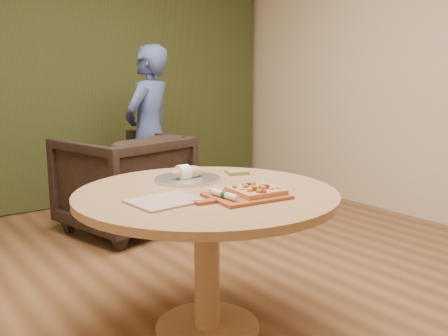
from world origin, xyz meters
TOP-DOWN VIEW (x-y plane):
  - room_shell at (0.00, 0.00)m, footprint 5.04×6.04m
  - curtain at (0.00, 2.90)m, footprint 4.80×0.14m
  - pedestal_table at (-0.25, -0.03)m, footprint 1.30×1.30m
  - pizza_paddle at (-0.18, -0.25)m, footprint 0.46×0.31m
  - flatbread_pizza at (-0.11, -0.26)m, footprint 0.24×0.24m
  - cutlery_roll at (-0.29, -0.25)m, footprint 0.04×0.20m
  - newspaper at (-0.52, -0.10)m, footprint 0.32×0.27m
  - serving_tray at (-0.19, 0.23)m, footprint 0.36×0.36m
  - bread_roll at (-0.20, 0.23)m, footprint 0.19×0.09m
  - green_packet at (0.13, 0.21)m, footprint 0.15×0.13m
  - armchair at (0.15, 1.78)m, footprint 1.05×1.01m
  - person_standing at (0.52, 2.01)m, footprint 0.69×0.61m

SIDE VIEW (x-z plane):
  - armchair at x=0.15m, z-range 0.00..0.91m
  - pedestal_table at x=-0.25m, z-range 0.23..0.98m
  - newspaper at x=-0.52m, z-range 0.75..0.76m
  - serving_tray at x=-0.19m, z-range 0.75..0.77m
  - pizza_paddle at x=-0.18m, z-range 0.75..0.77m
  - green_packet at x=0.13m, z-range 0.75..0.77m
  - flatbread_pizza at x=-0.11m, z-range 0.76..0.80m
  - cutlery_roll at x=-0.29m, z-range 0.76..0.80m
  - person_standing at x=0.52m, z-range 0.00..1.57m
  - bread_roll at x=-0.20m, z-range 0.75..0.84m
  - room_shell at x=0.00m, z-range -0.02..2.82m
  - curtain at x=0.00m, z-range 0.01..2.79m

